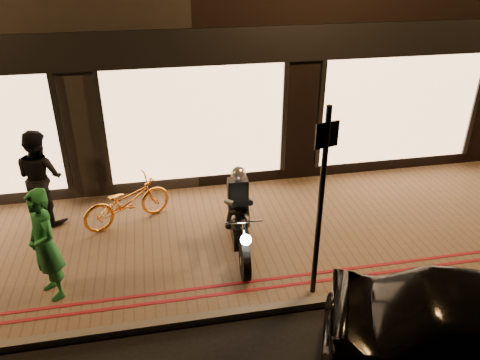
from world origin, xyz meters
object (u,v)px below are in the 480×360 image
Objects in this scene: motorcycle at (239,222)px; sign_post at (321,197)px; bicycle_gold at (127,201)px; person_green at (45,245)px.

sign_post is at bearing -49.55° from motorcycle.
sign_post is 1.75× the size of bicycle_gold.
person_green is (-1.10, -1.86, 0.44)m from bicycle_gold.
bicycle_gold is at bearing 148.00° from motorcycle.
bicycle_gold is (-1.90, 1.36, -0.16)m from motorcycle.
motorcycle is 1.13× the size of bicycle_gold.
person_green reaches higher than motorcycle.
motorcycle is 1.09× the size of person_green.
sign_post is at bearing -156.50° from bicycle_gold.
person_green is (-3.91, 0.73, -0.78)m from sign_post.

